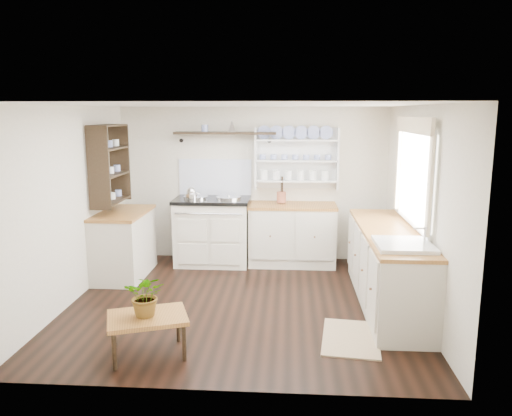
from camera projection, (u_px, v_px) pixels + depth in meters
The scene contains 19 objects.
floor at pixel (241, 303), 5.91m from camera, with size 4.00×3.80×0.01m, color black.
wall_back at pixel (253, 184), 7.55m from camera, with size 4.00×0.02×2.30m, color beige.
wall_right at pixel (419, 210), 5.55m from camera, with size 0.02×3.80×2.30m, color beige.
wall_left at pixel (71, 205), 5.82m from camera, with size 0.02×3.80×2.30m, color beige.
ceiling at pixel (240, 105), 5.47m from camera, with size 4.00×3.80×0.01m, color white.
window at pixel (414, 171), 5.63m from camera, with size 0.08×1.55×1.22m.
aga_cooker at pixel (213, 230), 7.39m from camera, with size 1.10×0.76×1.01m.
back_cabinets at pixel (292, 234), 7.35m from camera, with size 1.27×0.63×0.90m.
right_cabinets at pixel (387, 266), 5.80m from camera, with size 0.62×2.43×0.90m.
belfast_sink at pixel (403, 256), 5.00m from camera, with size 0.55×0.60×0.45m.
left_cabinets at pixel (124, 243), 6.81m from camera, with size 0.62×1.13×0.90m.
plate_rack at pixel (297, 158), 7.39m from camera, with size 1.20×0.22×0.90m.
high_shelf at pixel (225, 134), 7.31m from camera, with size 1.50×0.29×0.16m.
left_shelving at pixel (109, 164), 6.62m from camera, with size 0.28×0.80×1.05m, color black.
kettle at pixel (192, 195), 7.19m from camera, with size 0.18×0.18×0.22m, color silver, non-canonical shape.
utensil_crock at pixel (281, 197), 7.34m from camera, with size 0.14×0.14×0.16m, color #995138.
center_table at pixel (147, 320), 4.59m from camera, with size 0.84×0.72×0.39m.
potted_plant at pixel (146, 295), 4.54m from camera, with size 0.36×0.31×0.40m, color #3F7233.
floor_rug at pixel (351, 338), 4.97m from camera, with size 0.55×0.85×0.02m, color olive.
Camera 1 is at (0.56, -5.56, 2.22)m, focal length 35.00 mm.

